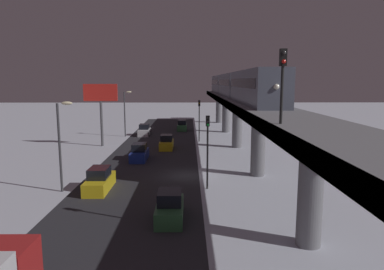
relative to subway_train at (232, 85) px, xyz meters
name	(u,v)px	position (x,y,z in m)	size (l,w,h in m)	color
ground_plane	(188,175)	(6.95, 21.18, -8.77)	(240.00, 240.00, 0.00)	silver
avenue_asphalt	(144,176)	(11.31, 21.18, -8.76)	(11.00, 104.86, 0.01)	#28282D
elevated_railway	(258,115)	(0.09, 21.18, -2.75)	(5.00, 104.86, 6.99)	slate
subway_train	(232,85)	(0.00, 0.00, 0.00)	(2.94, 55.47, 3.40)	#4C5160
rail_signal	(283,73)	(1.81, 36.09, 0.95)	(0.36, 0.41, 4.00)	black
sedan_white	(144,131)	(14.51, -4.91, -7.98)	(1.91, 4.16, 1.97)	silver
sedan_yellow	(100,181)	(14.51, 25.77, -7.97)	(1.80, 4.77, 1.97)	gold
sedan_blue	(139,153)	(12.71, 14.06, -7.97)	(1.80, 4.62, 1.97)	navy
sedan_yellow_2	(167,143)	(9.91, 7.25, -7.97)	(1.80, 4.15, 1.97)	gold
sedan_green	(182,126)	(8.11, -11.34, -7.97)	(1.80, 4.43, 1.97)	#2D6038
sedan_green_2	(170,208)	(8.11, 32.29, -7.97)	(1.80, 4.29, 1.97)	#2D6038
traffic_light_near	(208,141)	(5.21, 25.54, -4.57)	(0.32, 0.44, 6.40)	#2D2D2D
traffic_light_mid	(199,115)	(5.21, 1.23, -4.57)	(0.32, 0.44, 6.40)	#2D2D2D
commercial_billboard	(101,99)	(19.33, 5.03, -1.94)	(4.80, 0.36, 8.90)	#4C4C51
street_lamp_near	(62,136)	(17.39, 26.18, -3.95)	(1.35, 0.44, 7.65)	#38383D
street_lamp_far	(126,108)	(17.39, -3.82, -3.95)	(1.35, 0.44, 7.65)	#38383D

